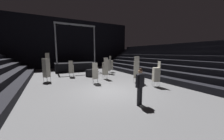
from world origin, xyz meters
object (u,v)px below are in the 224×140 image
object	(u,v)px
stage_riser	(75,66)
chair_stack_mid_right	(71,69)
chair_stack_front_right	(105,68)
chair_stack_rear_centre	(95,73)
chair_stack_mid_centre	(109,65)
equipment_road_case	(91,73)
chair_stack_rear_right	(156,74)
chair_stack_front_left	(46,68)
man_with_tie	(140,84)
chair_stack_mid_left	(136,69)
chair_stack_rear_left	(111,65)

from	to	relation	value
stage_riser	chair_stack_mid_right	distance (m)	4.92
chair_stack_front_right	chair_stack_rear_centre	size ratio (longest dim) A/B	1.20
chair_stack_mid_centre	equipment_road_case	world-z (taller)	chair_stack_mid_centre
chair_stack_mid_right	chair_stack_rear_right	xyz separation A→B (m)	(4.83, -6.74, 0.08)
chair_stack_rear_centre	chair_stack_front_left	bearing A→B (deg)	170.57
man_with_tie	chair_stack_mid_left	distance (m)	4.59
chair_stack_mid_left	equipment_road_case	bearing A→B (deg)	156.54
man_with_tie	chair_stack_rear_right	size ratio (longest dim) A/B	0.95
chair_stack_front_right	chair_stack_mid_right	bearing A→B (deg)	138.09
stage_riser	chair_stack_mid_right	size ratio (longest dim) A/B	3.58
chair_stack_front_left	equipment_road_case	size ratio (longest dim) A/B	2.75
chair_stack_mid_centre	equipment_road_case	size ratio (longest dim) A/B	2.37
chair_stack_rear_left	chair_stack_mid_left	bearing A→B (deg)	10.82
stage_riser	chair_stack_rear_left	distance (m)	5.34
stage_riser	chair_stack_rear_centre	distance (m)	8.46
stage_riser	chair_stack_mid_centre	size ratio (longest dim) A/B	2.86
chair_stack_rear_left	chair_stack_rear_right	distance (m)	7.70
chair_stack_rear_centre	equipment_road_case	world-z (taller)	chair_stack_rear_centre
chair_stack_mid_centre	chair_stack_rear_right	distance (m)	6.78
chair_stack_rear_left	chair_stack_rear_right	bearing A→B (deg)	15.84
chair_stack_front_left	chair_stack_rear_centre	world-z (taller)	chair_stack_front_left
chair_stack_mid_right	stage_riser	bearing A→B (deg)	92.70
chair_stack_front_right	chair_stack_mid_left	size ratio (longest dim) A/B	0.92
chair_stack_mid_left	equipment_road_case	xyz separation A→B (m)	(-2.50, 4.47, -0.74)
chair_stack_mid_right	chair_stack_mid_centre	world-z (taller)	chair_stack_mid_centre
stage_riser	chair_stack_mid_centre	world-z (taller)	stage_riser
chair_stack_mid_left	chair_stack_mid_centre	distance (m)	5.07
chair_stack_mid_left	chair_stack_rear_right	xyz separation A→B (m)	(0.47, -1.70, -0.17)
chair_stack_mid_left	chair_stack_rear_right	size ratio (longest dim) A/B	1.18
equipment_road_case	chair_stack_rear_centre	bearing A→B (deg)	-101.24
chair_stack_front_left	chair_stack_mid_right	bearing A→B (deg)	-106.04
chair_stack_rear_left	chair_stack_mid_right	bearing A→B (deg)	-61.45
chair_stack_front_right	chair_stack_mid_centre	distance (m)	3.02
chair_stack_rear_right	equipment_road_case	bearing A→B (deg)	51.00
chair_stack_rear_left	equipment_road_case	bearing A→B (deg)	-46.80
chair_stack_front_right	chair_stack_mid_left	distance (m)	3.04
chair_stack_front_left	chair_stack_rear_left	xyz separation A→B (m)	(7.37, 2.11, -0.25)
stage_riser	chair_stack_front_left	distance (m)	6.92
chair_stack_front_left	chair_stack_mid_right	size ratio (longest dim) A/B	1.45
chair_stack_front_right	chair_stack_rear_left	distance (m)	4.24
chair_stack_front_left	chair_stack_mid_centre	size ratio (longest dim) A/B	1.16
chair_stack_mid_left	chair_stack_rear_left	xyz separation A→B (m)	(0.75, 6.00, -0.13)
man_with_tie	chair_stack_mid_right	xyz separation A→B (m)	(-1.60, 8.72, -0.16)
chair_stack_mid_right	chair_stack_rear_centre	distance (m)	3.92
chair_stack_front_left	chair_stack_rear_right	size ratio (longest dim) A/B	1.32
chair_stack_front_right	chair_stack_mid_right	distance (m)	3.68
man_with_tie	chair_stack_mid_centre	distance (m)	9.16
chair_stack_rear_left	chair_stack_rear_right	world-z (taller)	chair_stack_rear_left
chair_stack_mid_right	chair_stack_mid_centre	distance (m)	4.33
chair_stack_mid_centre	chair_stack_rear_left	xyz separation A→B (m)	(0.79, 0.94, -0.08)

